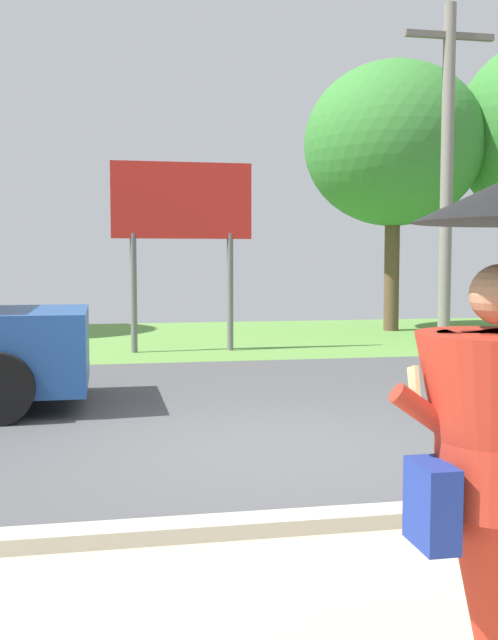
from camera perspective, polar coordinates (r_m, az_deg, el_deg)
name	(u,v)px	position (r m, az deg, el deg)	size (l,w,h in m)	color
ground_plane	(225,397)	(9.79, -1.83, -5.82)	(40.00, 22.00, 0.20)	#4C4C4F
utility_pole	(447,169)	(15.42, 14.64, 10.92)	(1.80, 0.24, 6.57)	gray
roadside_billboard	(182,214)	(14.19, -5.06, 7.91)	(2.60, 0.12, 3.50)	slate
tree_left_far	(394,145)	(18.82, 10.81, 12.80)	(4.26, 4.26, 6.39)	brown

